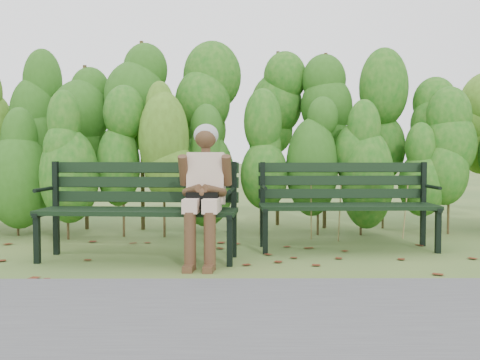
{
  "coord_description": "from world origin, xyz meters",
  "views": [
    {
      "loc": [
        -0.03,
        -5.44,
        1.05
      ],
      "look_at": [
        0.0,
        0.35,
        0.75
      ],
      "focal_mm": 42.0,
      "sensor_mm": 36.0,
      "label": 1
    }
  ],
  "objects": [
    {
      "name": "footpath",
      "position": [
        0.0,
        -2.2,
        0.01
      ],
      "size": [
        60.0,
        2.5,
        0.01
      ],
      "primitive_type": "cube",
      "color": "#474749",
      "rests_on": "ground"
    },
    {
      "name": "bench_left",
      "position": [
        -0.97,
        0.02,
        0.56
      ],
      "size": [
        1.93,
        0.77,
        0.95
      ],
      "color": "black",
      "rests_on": "ground"
    },
    {
      "name": "leaf_litter",
      "position": [
        0.41,
        -0.01,
        0.0
      ],
      "size": [
        5.82,
        2.15,
        0.01
      ],
      "color": "#582412",
      "rests_on": "ground"
    },
    {
      "name": "ground",
      "position": [
        0.0,
        0.0,
        0.0
      ],
      "size": [
        80.0,
        80.0,
        0.0
      ],
      "primitive_type": "plane",
      "color": "#3B5C29"
    },
    {
      "name": "bench_right",
      "position": [
        1.14,
        0.57,
        0.55
      ],
      "size": [
        1.87,
        0.64,
        0.93
      ],
      "color": "black",
      "rests_on": "ground"
    },
    {
      "name": "seated_woman",
      "position": [
        -0.34,
        -0.22,
        0.75
      ],
      "size": [
        0.51,
        0.75,
        1.31
      ],
      "color": "beige",
      "rests_on": "ground"
    },
    {
      "name": "hedge_band",
      "position": [
        0.0,
        1.86,
        1.26
      ],
      "size": [
        11.04,
        1.67,
        2.42
      ],
      "color": "#47381E",
      "rests_on": "ground"
    }
  ]
}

